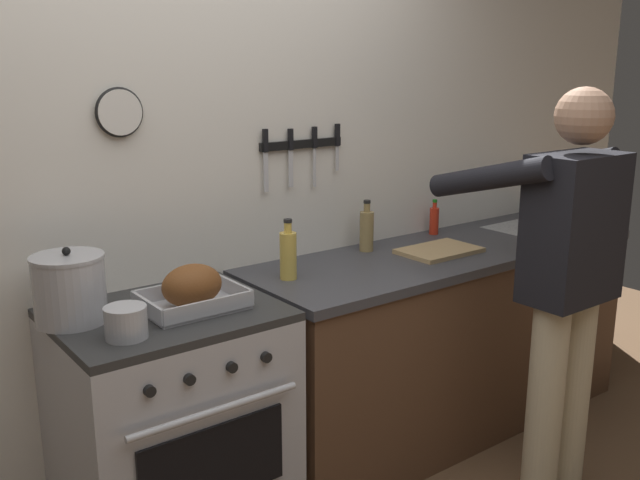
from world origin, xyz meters
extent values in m
cube|color=white|center=(0.00, 1.35, 1.30)|extent=(6.00, 0.10, 2.60)
cube|color=black|center=(0.58, 1.29, 1.40)|extent=(0.42, 0.02, 0.04)
cube|color=silver|center=(0.39, 1.28, 1.30)|extent=(0.02, 0.00, 0.17)
cube|color=black|center=(0.39, 1.28, 1.43)|extent=(0.02, 0.02, 0.10)
cube|color=silver|center=(0.52, 1.28, 1.30)|extent=(0.02, 0.00, 0.16)
cube|color=black|center=(0.52, 1.28, 1.43)|extent=(0.02, 0.02, 0.09)
cube|color=silver|center=(0.65, 1.28, 1.29)|extent=(0.01, 0.00, 0.17)
cube|color=black|center=(0.65, 1.28, 1.43)|extent=(0.02, 0.02, 0.09)
cube|color=silver|center=(0.77, 1.28, 1.32)|extent=(0.02, 0.00, 0.11)
cube|color=black|center=(0.77, 1.28, 1.43)|extent=(0.02, 0.02, 0.10)
cylinder|color=white|center=(-0.22, 1.28, 1.57)|extent=(0.16, 0.02, 0.16)
torus|color=black|center=(-0.22, 1.28, 1.57)|extent=(0.18, 0.02, 0.18)
cube|color=brown|center=(1.20, 0.99, 0.43)|extent=(2.00, 0.62, 0.86)
cube|color=#3D3D42|center=(1.20, 0.99, 0.88)|extent=(2.03, 0.65, 0.04)
cube|color=#B2B5B7|center=(1.88, 1.01, 0.84)|extent=(0.44, 0.36, 0.11)
cube|color=#BCBCC1|center=(-0.22, 0.99, 0.43)|extent=(0.76, 0.62, 0.87)
cube|color=black|center=(-0.22, 0.67, 0.45)|extent=(0.53, 0.01, 0.28)
cube|color=#2D2D2D|center=(-0.22, 0.99, 0.89)|extent=(0.76, 0.62, 0.03)
cylinder|color=black|center=(-0.43, 0.67, 0.78)|extent=(0.04, 0.02, 0.04)
cylinder|color=black|center=(-0.30, 0.67, 0.78)|extent=(0.04, 0.02, 0.04)
cylinder|color=black|center=(-0.14, 0.67, 0.78)|extent=(0.04, 0.02, 0.04)
cylinder|color=black|center=(-0.01, 0.67, 0.78)|extent=(0.04, 0.02, 0.04)
cylinder|color=silver|center=(-0.22, 0.65, 0.66)|extent=(0.61, 0.02, 0.02)
cylinder|color=#C6B793|center=(1.02, 0.28, 0.43)|extent=(0.14, 0.14, 0.86)
cylinder|color=#C6B793|center=(1.20, 0.28, 0.43)|extent=(0.14, 0.14, 0.86)
cube|color=black|center=(1.11, 0.28, 1.14)|extent=(0.38, 0.22, 0.56)
sphere|color=#9E755B|center=(1.11, 0.28, 1.55)|extent=(0.21, 0.21, 0.21)
cylinder|color=black|center=(0.90, 0.52, 1.32)|extent=(0.09, 0.55, 0.22)
cylinder|color=black|center=(1.32, 0.52, 1.32)|extent=(0.09, 0.55, 0.22)
cube|color=#B7B7BC|center=(-0.13, 0.95, 0.91)|extent=(0.34, 0.25, 0.01)
cube|color=#B7B7BC|center=(-0.13, 0.82, 0.94)|extent=(0.34, 0.01, 0.05)
cube|color=#B7B7BC|center=(-0.13, 1.07, 0.94)|extent=(0.34, 0.01, 0.05)
cube|color=#B7B7BC|center=(-0.30, 0.95, 0.94)|extent=(0.01, 0.25, 0.05)
cube|color=#B7B7BC|center=(0.04, 0.95, 0.94)|extent=(0.01, 0.25, 0.05)
ellipsoid|color=brown|center=(-0.13, 0.95, 0.99)|extent=(0.22, 0.16, 0.15)
cylinder|color=#B7B7BC|center=(-0.52, 1.08, 1.01)|extent=(0.23, 0.23, 0.22)
cylinder|color=#B2B2B7|center=(-0.52, 1.08, 1.12)|extent=(0.24, 0.24, 0.01)
sphere|color=black|center=(-0.52, 1.08, 1.14)|extent=(0.03, 0.03, 0.03)
cylinder|color=#B7B7BC|center=(-0.43, 0.83, 0.95)|extent=(0.13, 0.13, 0.10)
cube|color=tan|center=(1.11, 0.95, 0.91)|extent=(0.36, 0.24, 0.02)
cylinder|color=red|center=(1.36, 1.22, 0.97)|extent=(0.05, 0.05, 0.13)
cylinder|color=red|center=(1.36, 1.22, 1.05)|extent=(0.02, 0.02, 0.03)
cylinder|color=#197219|center=(1.36, 1.22, 1.07)|extent=(0.02, 0.02, 0.01)
cylinder|color=#997F4C|center=(0.87, 1.18, 0.99)|extent=(0.06, 0.06, 0.18)
cylinder|color=#997F4C|center=(0.87, 1.18, 1.10)|extent=(0.03, 0.03, 0.04)
cylinder|color=black|center=(0.87, 1.18, 1.13)|extent=(0.03, 0.03, 0.01)
cylinder|color=gold|center=(0.34, 1.04, 0.99)|extent=(0.07, 0.07, 0.19)
cylinder|color=gold|center=(0.34, 1.04, 1.11)|extent=(0.03, 0.03, 0.04)
cylinder|color=black|center=(0.34, 1.04, 1.14)|extent=(0.03, 0.03, 0.01)
camera|label=1|loc=(-1.20, -1.20, 1.74)|focal=39.74mm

